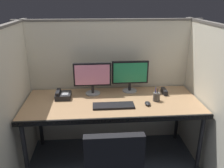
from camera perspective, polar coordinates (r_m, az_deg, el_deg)
cubicle_partition_rear at (r=2.95m, az=-0.61°, el=0.29°), size 2.21×0.06×1.57m
cubicle_partition_left at (r=2.57m, az=-22.53°, el=-4.51°), size 0.06×1.41×1.57m
cubicle_partition_right at (r=2.71m, az=21.79°, el=-3.11°), size 0.06×1.41×1.57m
desk at (r=2.56m, az=0.11°, el=-5.30°), size 1.90×0.80×0.74m
monitor_left at (r=2.67m, az=-4.83°, el=1.87°), size 0.43×0.17×0.37m
monitor_right at (r=2.75m, az=4.44°, el=2.40°), size 0.43×0.17×0.37m
keyboard_main at (r=2.42m, az=0.36°, el=-5.33°), size 0.43×0.15×0.02m
computer_mouse at (r=2.48m, az=8.73°, el=-4.74°), size 0.06×0.10×0.04m
desk_phone at (r=2.68m, az=-11.97°, el=-2.68°), size 0.17×0.19×0.09m
red_stapler at (r=2.80m, az=12.66°, el=-1.79°), size 0.04×0.15×0.06m
pen_cup at (r=2.58m, az=10.82°, el=-3.07°), size 0.08×0.08×0.16m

